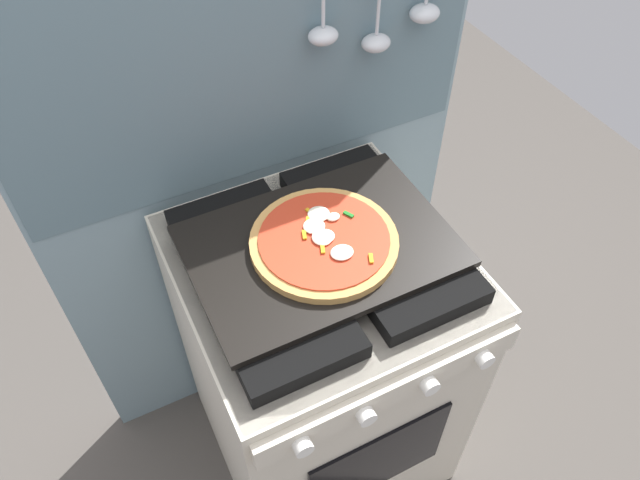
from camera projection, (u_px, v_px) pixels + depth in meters
ground_plane at (320, 435)px, 1.93m from camera, size 4.00×4.00×0.00m
kitchen_backsplash at (262, 189)px, 1.55m from camera, size 1.10×0.09×1.55m
stove at (320, 362)px, 1.60m from camera, size 0.60×0.64×0.90m
baking_tray at (320, 246)px, 1.26m from camera, size 0.54×0.38×0.02m
pizza_left at (324, 241)px, 1.24m from camera, size 0.31×0.31×0.03m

